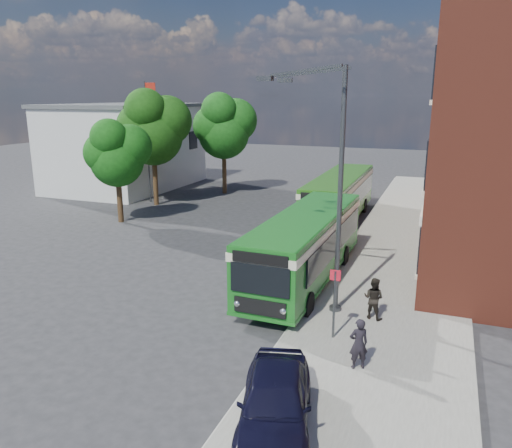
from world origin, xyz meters
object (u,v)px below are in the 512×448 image
at_px(street_lamp, 330,188).
at_px(parked_car, 275,402).
at_px(bus_rear, 340,193).
at_px(bus_front, 306,241).

height_order(street_lamp, parked_car, street_lamp).
distance_m(street_lamp, parked_car, 8.34).
relative_size(bus_rear, parked_car, 2.77).
relative_size(street_lamp, bus_rear, 0.76).
bearing_deg(parked_car, street_lamp, 78.93).
bearing_deg(parked_car, bus_rear, 83.11).
xyz_separation_m(bus_rear, parked_car, (3.00, -21.68, -0.95)).
height_order(street_lamp, bus_rear, street_lamp).
bearing_deg(parked_car, bus_front, 86.85).
bearing_deg(street_lamp, bus_rear, 99.99).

